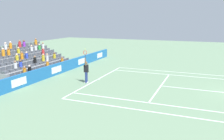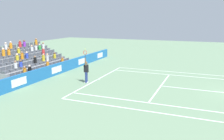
{
  "view_description": "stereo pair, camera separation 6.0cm",
  "coord_description": "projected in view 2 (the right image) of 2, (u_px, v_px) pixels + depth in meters",
  "views": [
    {
      "loc": [
        17.99,
        -3.27,
        5.16
      ],
      "look_at": [
        0.68,
        -10.28,
        1.1
      ],
      "focal_mm": 37.9,
      "sensor_mm": 36.0,
      "label": 1
    },
    {
      "loc": [
        17.97,
        -3.21,
        5.16
      ],
      "look_at": [
        0.68,
        -10.28,
        1.1
      ],
      "focal_mm": 37.9,
      "sensor_mm": 36.0,
      "label": 2
    }
  ],
  "objects": [
    {
      "name": "line_centre_service",
      "position": [
        205.0,
        90.0,
        17.35
      ],
      "size": [
        0.1,
        6.4,
        0.01
      ],
      "primitive_type": "cube",
      "color": "white",
      "rests_on": "ground"
    },
    {
      "name": "line_service",
      "position": [
        161.0,
        86.0,
        18.53
      ],
      "size": [
        8.23,
        0.1,
        0.01
      ],
      "primitive_type": "cube",
      "color": "white",
      "rests_on": "ground"
    },
    {
      "name": "line_baseline",
      "position": [
        98.0,
        79.0,
        20.56
      ],
      "size": [
        10.97,
        0.1,
        0.01
      ],
      "primitive_type": "cube",
      "color": "white",
      "rests_on": "ground"
    },
    {
      "name": "stadium_stand",
      "position": [
        25.0,
        64.0,
        23.3
      ],
      "size": [
        8.68,
        4.75,
        3.05
      ],
      "color": "gray",
      "rests_on": "ground"
    },
    {
      "name": "tennis_player",
      "position": [
        86.0,
        71.0,
        19.26
      ],
      "size": [
        0.54,
        0.41,
        2.85
      ],
      "color": "navy",
      "rests_on": "ground"
    },
    {
      "name": "line_singles_sideline_left",
      "position": [
        156.0,
        104.0,
        14.64
      ],
      "size": [
        0.1,
        11.89,
        0.01
      ],
      "primitive_type": "cube",
      "color": "white",
      "rests_on": "ground"
    },
    {
      "name": "sponsor_barrier",
      "position": [
        56.0,
        69.0,
        22.05
      ],
      "size": [
        23.86,
        0.22,
        1.06
      ],
      "color": "#1E66AD",
      "rests_on": "ground"
    },
    {
      "name": "line_singles_sideline_right",
      "position": [
        174.0,
        75.0,
        22.08
      ],
      "size": [
        0.1,
        11.89,
        0.01
      ],
      "primitive_type": "cube",
      "color": "white",
      "rests_on": "ground"
    },
    {
      "name": "line_doubles_sideline_right",
      "position": [
        176.0,
        72.0,
        23.32
      ],
      "size": [
        0.1,
        11.89,
        0.01
      ],
      "primitive_type": "cube",
      "color": "white",
      "rests_on": "ground"
    },
    {
      "name": "line_doubles_sideline_left",
      "position": [
        151.0,
        112.0,
        13.4
      ],
      "size": [
        0.1,
        11.89,
        0.01
      ],
      "primitive_type": "cube",
      "color": "white",
      "rests_on": "ground"
    },
    {
      "name": "line_centre_mark",
      "position": [
        99.0,
        79.0,
        20.52
      ],
      "size": [
        0.1,
        0.2,
        0.01
      ],
      "primitive_type": "cube",
      "color": "white",
      "rests_on": "ground"
    }
  ]
}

